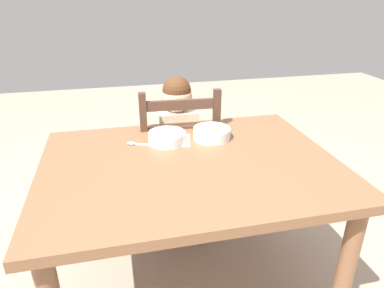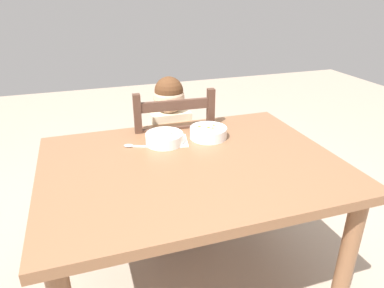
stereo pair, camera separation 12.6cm
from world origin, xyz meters
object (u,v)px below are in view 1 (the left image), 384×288
object	(u,v)px
dining_chair	(178,162)
bowl_of_peas	(167,137)
child_figure	(178,134)
spoon	(136,144)
dining_table	(190,182)
bowl_of_carrots	(212,133)

from	to	relation	value
dining_chair	bowl_of_peas	bearing A→B (deg)	-109.63
child_figure	spoon	distance (m)	0.39
dining_table	bowl_of_carrots	bearing A→B (deg)	53.98
child_figure	bowl_of_carrots	bearing A→B (deg)	-69.41
dining_chair	child_figure	xyz separation A→B (m)	(0.00, -0.01, 0.18)
dining_table	child_figure	distance (m)	0.51
bowl_of_carrots	child_figure	bearing A→B (deg)	110.59
dining_table	dining_chair	xyz separation A→B (m)	(0.04, 0.51, -0.17)
dining_chair	bowl_of_carrots	world-z (taller)	dining_chair
dining_chair	child_figure	size ratio (longest dim) A/B	0.96
bowl_of_peas	bowl_of_carrots	xyz separation A→B (m)	(0.22, 0.00, 0.00)
dining_chair	spoon	world-z (taller)	dining_chair
dining_table	spoon	world-z (taller)	spoon
dining_chair	bowl_of_carrots	distance (m)	0.44
spoon	dining_chair	bearing A→B (deg)	48.60
dining_chair	spoon	bearing A→B (deg)	-131.40
dining_chair	spoon	size ratio (longest dim) A/B	6.83
dining_chair	bowl_of_peas	world-z (taller)	dining_chair
dining_table	child_figure	world-z (taller)	child_figure
dining_table	bowl_of_carrots	xyz separation A→B (m)	(0.16, 0.22, 0.13)
child_figure	spoon	size ratio (longest dim) A/B	7.10
dining_table	bowl_of_carrots	world-z (taller)	bowl_of_carrots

